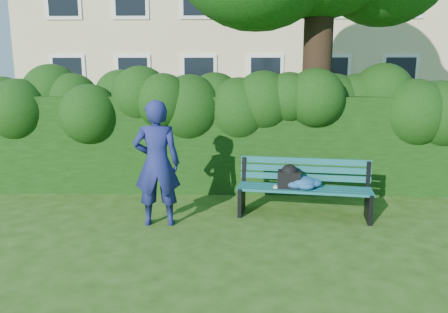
{
  "coord_description": "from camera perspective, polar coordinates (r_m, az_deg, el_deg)",
  "views": [
    {
      "loc": [
        0.21,
        -6.07,
        2.3
      ],
      "look_at": [
        0.0,
        0.6,
        0.95
      ],
      "focal_mm": 35.0,
      "sensor_mm": 36.0,
      "label": 1
    }
  ],
  "objects": [
    {
      "name": "ground",
      "position": [
        6.49,
        -0.17,
        -9.31
      ],
      "size": [
        80.0,
        80.0,
        0.0
      ],
      "primitive_type": "plane",
      "color": "#274B11",
      "rests_on": "ground"
    },
    {
      "name": "hedge",
      "position": [
        8.39,
        0.34,
        1.84
      ],
      "size": [
        10.0,
        1.0,
        1.8
      ],
      "color": "black",
      "rests_on": "ground"
    },
    {
      "name": "park_bench",
      "position": [
        6.97,
        10.06,
        -3.68
      ],
      "size": [
        2.12,
        0.85,
        0.89
      ],
      "rotation": [
        0.0,
        0.0,
        -0.15
      ],
      "color": "#105254",
      "rests_on": "ground"
    },
    {
      "name": "man_reading",
      "position": [
        6.46,
        -8.75,
        -0.91
      ],
      "size": [
        0.72,
        0.5,
        1.87
      ],
      "primitive_type": "imported",
      "rotation": [
        0.0,
        0.0,
        3.23
      ],
      "color": "navy",
      "rests_on": "ground"
    }
  ]
}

